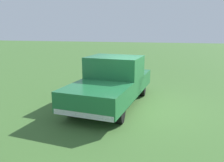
# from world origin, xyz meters

# --- Properties ---
(ground_plane) EXTENTS (80.00, 80.00, 0.00)m
(ground_plane) POSITION_xyz_m (0.00, 0.00, 0.00)
(ground_plane) COLOR #3D662D
(pickup_truck) EXTENTS (4.97, 2.49, 1.78)m
(pickup_truck) POSITION_xyz_m (-0.08, -0.85, 0.91)
(pickup_truck) COLOR black
(pickup_truck) RESTS_ON ground_plane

